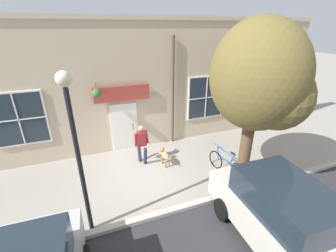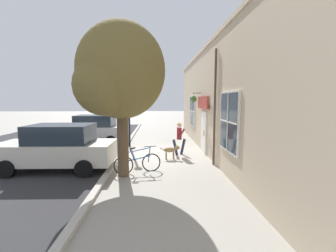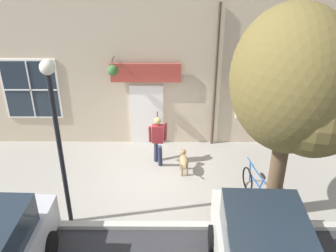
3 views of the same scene
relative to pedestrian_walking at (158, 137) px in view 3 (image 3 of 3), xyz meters
The scene contains 7 objects.
ground_plane 1.29m from the pedestrian_walking, ahead, with size 90.00×90.00×0.00m, color gray.
storefront_facade 2.26m from the pedestrian_walking, behind, with size 0.95×18.00×5.35m.
pedestrian_walking is the anchor object (origin of this frame).
dog_on_leash 1.05m from the pedestrian_walking, 60.28° to the left, with size 0.97×0.30×0.64m.
street_tree_by_curb 4.67m from the pedestrian_walking, 52.09° to the left, with size 2.97×2.72×5.29m.
leaning_bicycle 3.29m from the pedestrian_walking, 56.12° to the left, with size 1.69×0.48×1.00m.
street_lamp 3.87m from the pedestrian_walking, 38.45° to the right, with size 0.32×0.32×4.20m.
Camera 3 is at (8.98, 0.33, 6.50)m, focal length 40.00 mm.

